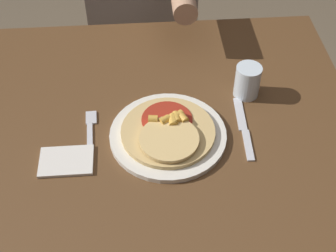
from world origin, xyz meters
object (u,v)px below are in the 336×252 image
at_px(knife, 244,129).
at_px(dining_table, 159,156).
at_px(fork, 90,132).
at_px(pizza, 169,131).
at_px(plate, 168,135).
at_px(drinking_glass, 247,81).

bearing_deg(knife, dining_table, 175.64).
bearing_deg(fork, pizza, -9.41).
distance_m(dining_table, fork, 0.20).
distance_m(plate, fork, 0.20).
xyz_separation_m(pizza, fork, (-0.20, 0.03, -0.02)).
bearing_deg(dining_table, drinking_glass, 25.15).
bearing_deg(pizza, knife, 4.42).
distance_m(knife, drinking_glass, 0.14).
bearing_deg(drinking_glass, knife, -102.48).
height_order(plate, fork, plate).
distance_m(pizza, knife, 0.20).
xyz_separation_m(plate, pizza, (0.00, -0.00, 0.02)).
distance_m(plate, knife, 0.20).
distance_m(pizza, fork, 0.20).
xyz_separation_m(plate, knife, (0.20, 0.01, -0.00)).
distance_m(plate, drinking_glass, 0.27).
distance_m(dining_table, knife, 0.24).
relative_size(plate, knife, 1.33).
relative_size(dining_table, fork, 6.05).
height_order(plate, knife, plate).
xyz_separation_m(fork, knife, (0.39, -0.02, 0.00)).
bearing_deg(dining_table, plate, -49.84).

